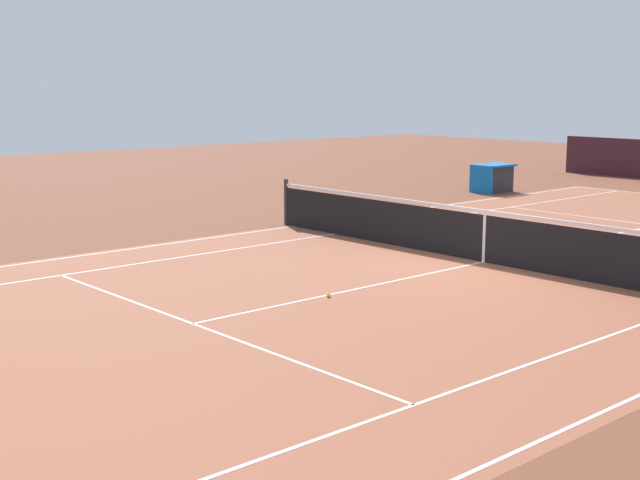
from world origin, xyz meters
TOP-DOWN VIEW (x-y plane):
  - ground_plane at (0.00, 0.00)m, footprint 60.00×60.00m
  - court_slab at (0.00, 0.00)m, footprint 24.20×11.40m
  - court_line_markings at (0.00, 0.00)m, footprint 23.85×11.05m
  - tennis_net at (0.00, 0.00)m, footprint 0.10×11.70m
  - tennis_ball at (3.98, 0.11)m, footprint 0.07×0.07m
  - equipment_cart_tarped at (-8.78, -6.55)m, footprint 1.25×0.84m

SIDE VIEW (x-z plane):
  - ground_plane at x=0.00m, z-range 0.00..0.00m
  - court_slab at x=0.00m, z-range 0.00..0.00m
  - court_line_markings at x=0.00m, z-range 0.00..0.01m
  - tennis_ball at x=3.98m, z-range 0.00..0.07m
  - equipment_cart_tarped at x=-8.78m, z-range 0.01..0.86m
  - tennis_net at x=0.00m, z-range -0.05..1.03m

